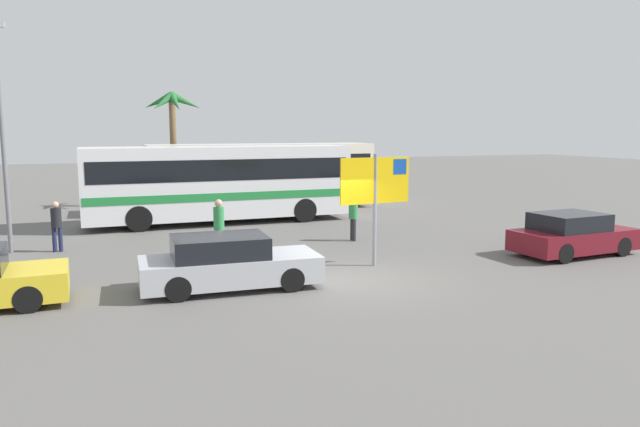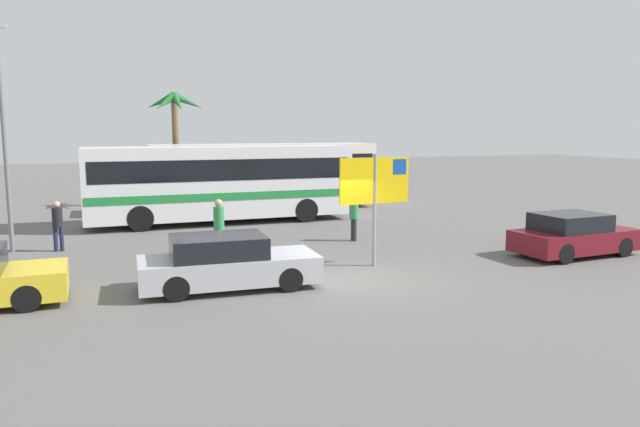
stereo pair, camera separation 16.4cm
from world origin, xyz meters
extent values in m
plane|color=#605E5B|center=(0.00, 0.00, 0.00)|extent=(120.00, 120.00, 0.00)
cube|color=white|center=(-1.20, 10.82, 1.73)|extent=(10.81, 2.57, 2.90)
cube|color=black|center=(-1.20, 10.82, 2.28)|extent=(10.38, 2.60, 0.84)
cube|color=#23843D|center=(-1.20, 10.82, 1.22)|extent=(10.70, 2.60, 0.32)
cylinder|color=black|center=(2.15, 11.98, 0.50)|extent=(1.00, 0.28, 1.00)
cylinder|color=black|center=(2.15, 9.66, 0.50)|extent=(1.00, 0.28, 1.00)
cylinder|color=black|center=(-4.55, 11.98, 0.50)|extent=(1.00, 0.28, 1.00)
cylinder|color=black|center=(-4.55, 9.66, 0.50)|extent=(1.00, 0.28, 1.00)
cube|color=silver|center=(1.55, 14.15, 1.73)|extent=(10.81, 2.57, 2.90)
cube|color=black|center=(1.55, 14.15, 2.28)|extent=(10.38, 2.60, 0.84)
cube|color=red|center=(1.55, 14.15, 1.22)|extent=(10.70, 2.60, 0.32)
cylinder|color=black|center=(4.90, 15.31, 0.50)|extent=(1.00, 0.28, 1.00)
cylinder|color=black|center=(4.90, 12.99, 0.50)|extent=(1.00, 0.28, 1.00)
cylinder|color=black|center=(-1.80, 15.31, 0.50)|extent=(1.00, 0.28, 1.00)
cylinder|color=black|center=(-1.80, 12.99, 0.50)|extent=(1.00, 0.28, 1.00)
cylinder|color=gray|center=(1.32, 1.33, 1.60)|extent=(0.11, 0.11, 3.20)
cube|color=yellow|center=(1.32, 1.33, 2.45)|extent=(2.20, 0.24, 1.30)
cube|color=#1447A8|center=(2.12, 1.39, 2.82)|extent=(0.44, 0.10, 0.44)
cylinder|color=black|center=(-7.57, 1.54, 0.30)|extent=(0.60, 0.17, 0.60)
cylinder|color=black|center=(-7.54, -0.04, 0.30)|extent=(0.60, 0.17, 0.60)
cube|color=maroon|center=(7.76, 0.43, 0.48)|extent=(4.01, 1.98, 0.64)
cube|color=black|center=(7.52, 0.41, 1.06)|extent=(2.13, 1.72, 0.52)
cylinder|color=black|center=(8.92, 1.30, 0.30)|extent=(0.61, 0.20, 0.60)
cylinder|color=black|center=(9.02, -0.29, 0.30)|extent=(0.61, 0.20, 0.60)
cylinder|color=black|center=(6.50, 1.14, 0.30)|extent=(0.61, 0.20, 0.60)
cylinder|color=black|center=(6.60, -0.44, 0.30)|extent=(0.61, 0.20, 0.60)
cube|color=#B7BABF|center=(-3.07, 0.36, 0.48)|extent=(4.39, 1.91, 0.64)
cube|color=black|center=(-3.33, 0.37, 1.06)|extent=(2.32, 1.67, 0.52)
cylinder|color=black|center=(-1.69, 1.08, 0.30)|extent=(0.61, 0.19, 0.60)
cylinder|color=black|center=(-1.76, -0.48, 0.30)|extent=(0.61, 0.19, 0.60)
cylinder|color=black|center=(-4.37, 1.20, 0.30)|extent=(0.61, 0.19, 0.60)
cylinder|color=black|center=(-4.44, -0.36, 0.30)|extent=(0.61, 0.19, 0.60)
cylinder|color=#2D2D33|center=(2.33, 4.97, 0.39)|extent=(0.13, 0.13, 0.78)
cylinder|color=#2D2D33|center=(2.33, 5.15, 0.39)|extent=(0.13, 0.13, 0.78)
cylinder|color=#338E4C|center=(2.33, 5.06, 1.09)|extent=(0.32, 0.32, 0.62)
sphere|color=tan|center=(2.33, 5.06, 1.50)|extent=(0.21, 0.21, 0.21)
cylinder|color=#4C4C51|center=(-2.70, 3.82, 0.44)|extent=(0.13, 0.13, 0.87)
cylinder|color=#4C4C51|center=(-2.57, 3.94, 0.44)|extent=(0.13, 0.13, 0.87)
cylinder|color=#338E4C|center=(-2.63, 3.88, 1.22)|extent=(0.32, 0.32, 0.69)
sphere|color=tan|center=(-2.63, 3.88, 1.68)|extent=(0.24, 0.24, 0.24)
cylinder|color=#1E2347|center=(-7.36, 6.71, 0.39)|extent=(0.13, 0.13, 0.78)
cylinder|color=#1E2347|center=(-7.18, 6.71, 0.39)|extent=(0.13, 0.13, 0.78)
cylinder|color=black|center=(-7.27, 6.71, 1.09)|extent=(0.32, 0.32, 0.62)
sphere|color=tan|center=(-7.27, 6.71, 1.51)|extent=(0.21, 0.21, 0.21)
cylinder|color=slate|center=(-8.65, 7.10, 3.45)|extent=(0.14, 0.14, 6.91)
cylinder|color=brown|center=(-2.27, 16.73, 2.65)|extent=(0.32, 0.32, 5.30)
cone|color=#23662D|center=(-1.56, 16.83, 5.21)|extent=(1.65, 0.66, 0.99)
cone|color=#23662D|center=(-2.16, 17.44, 5.22)|extent=(0.69, 1.65, 0.99)
cone|color=#23662D|center=(-2.89, 17.10, 5.22)|extent=(1.60, 1.21, 0.98)
cone|color=#23662D|center=(-2.76, 16.24, 5.16)|extent=(1.43, 1.43, 1.08)
cone|color=#23662D|center=(-2.19, 16.05, 5.15)|extent=(0.63, 1.62, 1.11)
camera|label=1|loc=(-6.12, -13.71, 3.89)|focal=33.39mm
camera|label=2|loc=(-5.97, -13.77, 3.89)|focal=33.39mm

